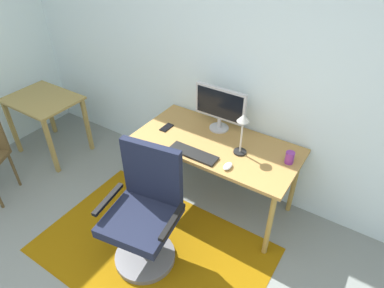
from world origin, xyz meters
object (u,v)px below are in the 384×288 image
at_px(monitor, 220,106).
at_px(keyboard, 193,153).
at_px(cell_phone, 167,127).
at_px(desk_lamp, 242,127).
at_px(desk, 217,149).
at_px(office_chair, 145,216).
at_px(computer_mouse, 228,166).
at_px(side_table, 44,107).
at_px(coffee_cup, 290,158).

bearing_deg(monitor, keyboard, -88.38).
xyz_separation_m(cell_phone, desk_lamp, (0.74, 0.03, 0.25)).
bearing_deg(desk_lamp, keyboard, -143.53).
distance_m(desk, office_chair, 0.86).
height_order(desk, computer_mouse, computer_mouse).
xyz_separation_m(computer_mouse, cell_phone, (-0.75, 0.20, -0.01)).
distance_m(monitor, side_table, 2.01).
distance_m(coffee_cup, cell_phone, 1.14).
xyz_separation_m(monitor, cell_phone, (-0.41, -0.26, -0.24)).
distance_m(desk_lamp, side_table, 2.28).
relative_size(desk, cell_phone, 10.24).
bearing_deg(office_chair, coffee_cup, 39.99).
xyz_separation_m(desk, monitor, (-0.10, 0.21, 0.31)).
height_order(computer_mouse, desk_lamp, desk_lamp).
height_order(desk_lamp, side_table, desk_lamp).
height_order(monitor, keyboard, monitor).
bearing_deg(desk_lamp, cell_phone, -177.47).
relative_size(computer_mouse, coffee_cup, 1.02).
relative_size(monitor, desk_lamp, 1.32).
xyz_separation_m(keyboard, coffee_cup, (0.70, 0.33, 0.04)).
xyz_separation_m(monitor, coffee_cup, (0.72, -0.13, -0.19)).
distance_m(cell_phone, side_table, 1.52).
xyz_separation_m(cell_phone, office_chair, (0.35, -0.77, -0.27)).
bearing_deg(monitor, side_table, -165.17).
height_order(cell_phone, office_chair, office_chair).
bearing_deg(desk, monitor, 115.76).
xyz_separation_m(monitor, computer_mouse, (0.34, -0.46, -0.23)).
relative_size(computer_mouse, cell_phone, 0.74).
height_order(keyboard, desk_lamp, desk_lamp).
xyz_separation_m(keyboard, computer_mouse, (0.32, 0.00, 0.01)).
relative_size(desk, keyboard, 3.34).
distance_m(monitor, cell_phone, 0.54).
bearing_deg(cell_phone, monitor, 32.13).
distance_m(desk, keyboard, 0.28).
distance_m(keyboard, computer_mouse, 0.32).
distance_m(desk, monitor, 0.39).
height_order(desk, desk_lamp, desk_lamp).
relative_size(keyboard, side_table, 0.57).
distance_m(coffee_cup, desk_lamp, 0.45).
bearing_deg(cell_phone, side_table, -170.54).
bearing_deg(computer_mouse, keyboard, -179.67).
distance_m(desk, cell_phone, 0.52).
height_order(keyboard, computer_mouse, computer_mouse).
relative_size(keyboard, office_chair, 0.42).
bearing_deg(desk_lamp, coffee_cup, 13.76).
height_order(desk, keyboard, keyboard).
distance_m(desk, computer_mouse, 0.35).
bearing_deg(monitor, office_chair, -93.30).
height_order(keyboard, cell_phone, keyboard).
height_order(computer_mouse, office_chair, office_chair).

